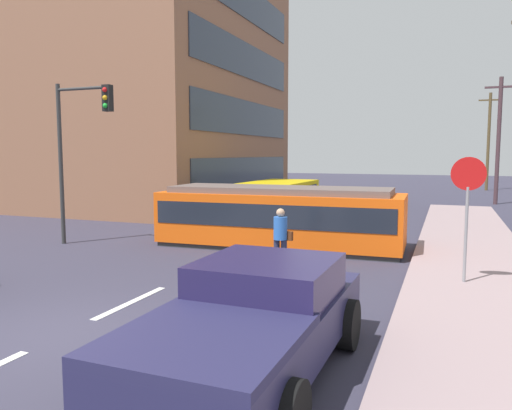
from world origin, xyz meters
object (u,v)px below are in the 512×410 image
object	(u,v)px
city_bus	(274,199)
utility_pole_distant	(489,140)
traffic_light_mast	(79,134)
utility_pole_far	(499,138)
streetcar_tram	(279,216)
pedestrian_crossing	(281,236)
stop_sign	(468,193)
pickup_truck_parked	(255,321)

from	to	relation	value
city_bus	utility_pole_distant	xyz separation A→B (m)	(10.40, 24.87, 3.21)
traffic_light_mast	utility_pole_far	bearing A→B (deg)	54.71
streetcar_tram	pedestrian_crossing	bearing A→B (deg)	-71.01
stop_sign	utility_pole_distant	xyz separation A→B (m)	(2.65, 33.85, 2.05)
stop_sign	traffic_light_mast	bearing A→B (deg)	174.53
utility_pole_far	streetcar_tram	bearing A→B (deg)	-113.73
pedestrian_crossing	utility_pole_distant	size ratio (longest dim) A/B	0.21
streetcar_tram	utility_pole_far	xyz separation A→B (m)	(7.94, 18.06, 2.98)
pickup_truck_parked	utility_pole_distant	size ratio (longest dim) A/B	0.62
pickup_truck_parked	utility_pole_distant	bearing A→B (deg)	82.14
streetcar_tram	stop_sign	size ratio (longest dim) A/B	2.81
pickup_truck_parked	utility_pole_far	distance (m)	27.99
pickup_truck_parked	utility_pole_far	world-z (taller)	utility_pole_far
traffic_light_mast	utility_pole_distant	world-z (taller)	utility_pole_distant
pedestrian_crossing	pickup_truck_parked	size ratio (longest dim) A/B	0.33
pickup_truck_parked	streetcar_tram	bearing A→B (deg)	106.44
stop_sign	traffic_light_mast	xyz separation A→B (m)	(-11.91, 1.14, 1.53)
pedestrian_crossing	stop_sign	bearing A→B (deg)	0.05
city_bus	traffic_light_mast	size ratio (longest dim) A/B	1.12
utility_pole_distant	streetcar_tram	bearing A→B (deg)	-105.06
pedestrian_crossing	utility_pole_far	xyz separation A→B (m)	(6.82, 21.30, 3.07)
utility_pole_far	stop_sign	bearing A→B (deg)	-96.31
streetcar_tram	stop_sign	bearing A→B (deg)	-30.17
streetcar_tram	traffic_light_mast	world-z (taller)	traffic_light_mast
streetcar_tram	stop_sign	world-z (taller)	stop_sign
streetcar_tram	traffic_light_mast	distance (m)	7.19
streetcar_tram	utility_pole_distant	size ratio (longest dim) A/B	0.99
stop_sign	utility_pole_far	bearing A→B (deg)	83.69
traffic_light_mast	utility_pole_distant	xyz separation A→B (m)	(14.57, 32.71, 0.52)
stop_sign	utility_pole_distant	bearing A→B (deg)	85.52
stop_sign	utility_pole_distant	world-z (taller)	utility_pole_distant
pickup_truck_parked	stop_sign	distance (m)	6.80
pickup_truck_parked	utility_pole_distant	world-z (taller)	utility_pole_distant
city_bus	stop_sign	world-z (taller)	stop_sign
stop_sign	utility_pole_far	world-z (taller)	utility_pole_far
pickup_truck_parked	city_bus	bearing A→B (deg)	108.10
pedestrian_crossing	stop_sign	xyz separation A→B (m)	(4.46, 0.00, 1.25)
traffic_light_mast	utility_pole_far	distance (m)	24.70
streetcar_tram	pedestrian_crossing	distance (m)	3.44
traffic_light_mast	stop_sign	bearing A→B (deg)	-5.47
pedestrian_crossing	stop_sign	distance (m)	4.64
traffic_light_mast	streetcar_tram	bearing A→B (deg)	18.37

